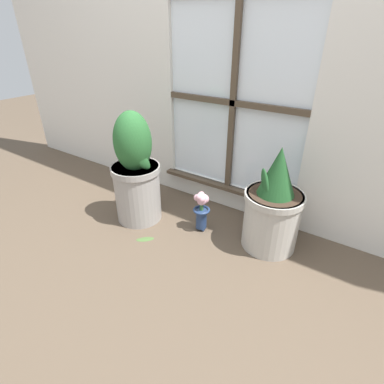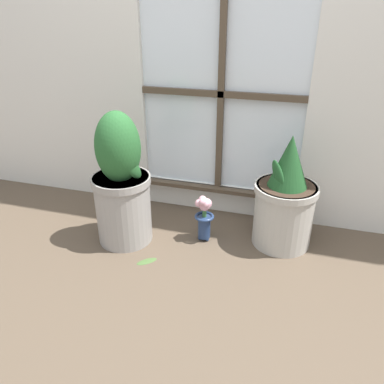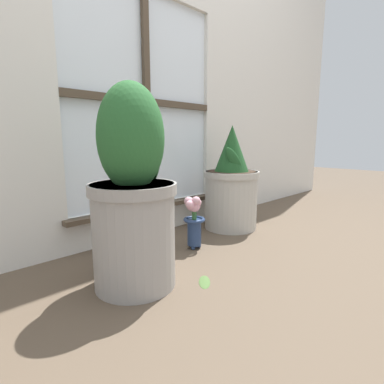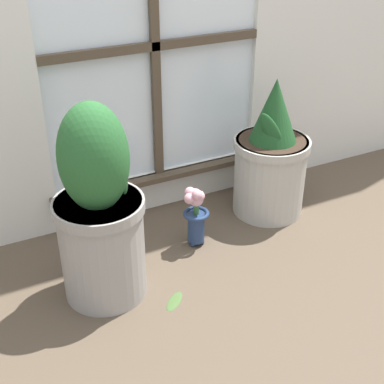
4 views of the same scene
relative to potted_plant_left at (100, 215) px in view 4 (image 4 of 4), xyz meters
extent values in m
plane|color=brown|center=(0.42, -0.15, -0.33)|extent=(10.00, 10.00, 0.00)
cube|color=silver|center=(0.42, 0.49, -0.24)|extent=(0.95, 0.05, 0.17)
cube|color=white|center=(0.42, 0.50, 0.41)|extent=(0.95, 0.02, 1.14)
cube|color=#4C3D2D|center=(0.42, 0.47, 0.41)|extent=(0.04, 0.02, 1.14)
cube|color=#4C3D2D|center=(0.42, 0.47, 0.41)|extent=(0.95, 0.02, 0.04)
cube|color=#4C3D2D|center=(0.42, 0.44, -0.17)|extent=(1.01, 0.06, 0.02)
cylinder|color=#9E9993|center=(0.00, 0.00, -0.14)|extent=(0.30, 0.30, 0.38)
cylinder|color=#9E9993|center=(0.00, 0.00, 0.04)|extent=(0.31, 0.31, 0.04)
cylinder|color=#38281E|center=(0.00, 0.00, 0.05)|extent=(0.27, 0.27, 0.01)
ellipsoid|color=#28602D|center=(0.00, 0.00, 0.22)|extent=(0.23, 0.23, 0.38)
ellipsoid|color=#28602D|center=(0.08, -0.04, 0.14)|extent=(0.10, 0.18, 0.21)
cylinder|color=#B7B2A8|center=(0.84, 0.21, -0.15)|extent=(0.31, 0.31, 0.35)
cylinder|color=#B7B2A8|center=(0.84, 0.21, 0.00)|extent=(0.33, 0.33, 0.04)
cylinder|color=#38281E|center=(0.84, 0.21, 0.02)|extent=(0.29, 0.29, 0.01)
cone|color=#1E4C23|center=(0.84, 0.21, 0.16)|extent=(0.20, 0.20, 0.27)
ellipsoid|color=#1E4C23|center=(0.80, 0.16, 0.09)|extent=(0.13, 0.12, 0.18)
sphere|color=navy|center=(0.43, 0.14, -0.32)|extent=(0.02, 0.02, 0.02)
sphere|color=navy|center=(0.41, 0.10, -0.32)|extent=(0.02, 0.02, 0.02)
sphere|color=navy|center=(0.45, 0.10, -0.32)|extent=(0.02, 0.02, 0.02)
cylinder|color=navy|center=(0.43, 0.11, -0.25)|extent=(0.07, 0.07, 0.13)
torus|color=navy|center=(0.43, 0.11, -0.18)|extent=(0.11, 0.11, 0.02)
cylinder|color=#386633|center=(0.43, 0.11, -0.15)|extent=(0.02, 0.02, 0.07)
sphere|color=#DB9EAD|center=(0.43, 0.11, -0.11)|extent=(0.06, 0.06, 0.06)
sphere|color=#DB9EAD|center=(0.43, 0.14, -0.11)|extent=(0.06, 0.06, 0.06)
sphere|color=#DB9EAD|center=(0.41, 0.14, -0.09)|extent=(0.05, 0.05, 0.05)
sphere|color=#DB9EAD|center=(0.40, 0.11, -0.10)|extent=(0.04, 0.04, 0.04)
sphere|color=#DB9EAD|center=(0.42, 0.10, -0.08)|extent=(0.04, 0.04, 0.04)
sphere|color=#DB9EAD|center=(0.44, 0.10, -0.10)|extent=(0.05, 0.05, 0.05)
ellipsoid|color=#476633|center=(0.20, -0.17, -0.33)|extent=(0.11, 0.11, 0.01)
camera|label=1|loc=(1.26, -1.23, 0.83)|focal=28.00mm
camera|label=2|loc=(0.86, -1.61, 0.86)|focal=35.00mm
camera|label=3|loc=(-0.59, -0.89, 0.21)|focal=28.00mm
camera|label=4|loc=(-0.40, -1.51, 0.97)|focal=50.00mm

